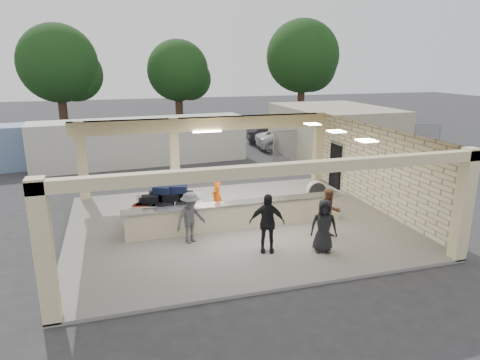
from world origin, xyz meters
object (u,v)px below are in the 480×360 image
object	(u,v)px
passenger_a	(329,213)
passenger_b	(267,223)
luggage_cart	(166,204)
passenger_c	(191,218)
baggage_handler	(217,195)
container_blue	(7,147)
passenger_d	(324,226)
car_white_a	(293,139)
car_dark	(276,134)
container_white	(142,141)
drum_fan	(316,191)
baggage_counter	(238,215)
car_white_b	(361,136)

from	to	relation	value
passenger_a	passenger_b	bearing A→B (deg)	-165.32
luggage_cart	passenger_c	distance (m)	1.92
baggage_handler	container_blue	bearing A→B (deg)	-137.93
passenger_d	passenger_b	bearing A→B (deg)	-177.27
car_white_a	car_dark	world-z (taller)	car_dark
passenger_a	container_white	size ratio (longest dim) A/B	0.14
luggage_cart	passenger_d	distance (m)	5.82
passenger_a	passenger_c	world-z (taller)	passenger_c
car_dark	car_white_a	bearing A→B (deg)	-162.17
passenger_c	passenger_d	world-z (taller)	passenger_c
drum_fan	luggage_cart	bearing A→B (deg)	-171.24
baggage_handler	container_white	xyz separation A→B (m)	(-2.06, 10.54, 0.38)
baggage_handler	passenger_d	distance (m)	4.76
luggage_cart	passenger_c	world-z (taller)	passenger_c
luggage_cart	drum_fan	xyz separation A→B (m)	(6.45, 0.74, -0.27)
drum_fan	baggage_handler	bearing A→B (deg)	-172.77
baggage_handler	passenger_d	world-z (taller)	baggage_handler
baggage_counter	baggage_handler	bearing A→B (deg)	108.14
car_white_a	container_white	size ratio (longest dim) A/B	0.40
car_white_a	car_white_b	distance (m)	5.38
drum_fan	container_blue	bearing A→B (deg)	143.97
drum_fan	container_blue	world-z (taller)	container_blue
car_white_a	passenger_b	bearing A→B (deg)	159.85
car_white_b	passenger_c	bearing A→B (deg)	127.50
passenger_a	luggage_cart	bearing A→B (deg)	155.85
container_white	container_blue	size ratio (longest dim) A/B	1.30
passenger_a	passenger_d	world-z (taller)	passenger_a
drum_fan	passenger_d	bearing A→B (deg)	-111.61
baggage_counter	passenger_a	size ratio (longest dim) A/B	4.73
car_dark	container_blue	world-z (taller)	container_blue
container_white	passenger_a	bearing A→B (deg)	-73.80
baggage_counter	container_white	distance (m)	12.19
passenger_c	container_white	distance (m)	12.74
passenger_a	passenger_c	size ratio (longest dim) A/B	0.99
passenger_c	container_blue	size ratio (longest dim) A/B	0.18
baggage_counter	container_white	xyz separation A→B (m)	(-2.51, 11.91, 0.76)
car_white_a	container_blue	xyz separation A→B (m)	(-17.93, -0.65, 0.53)
car_white_b	container_blue	distance (m)	23.31
passenger_d	container_white	distance (m)	15.30
baggage_handler	passenger_d	size ratio (longest dim) A/B	1.02
baggage_handler	container_blue	world-z (taller)	container_blue
baggage_handler	passenger_c	distance (m)	2.60
container_white	baggage_counter	bearing A→B (deg)	-83.07
luggage_cart	passenger_a	distance (m)	5.87
luggage_cart	passenger_b	bearing A→B (deg)	-36.28
baggage_counter	car_white_b	distance (m)	18.75
baggage_counter	passenger_c	size ratio (longest dim) A/B	4.69
container_white	container_blue	world-z (taller)	container_white
baggage_counter	luggage_cart	bearing A→B (deg)	157.48
baggage_handler	car_dark	distance (m)	16.48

